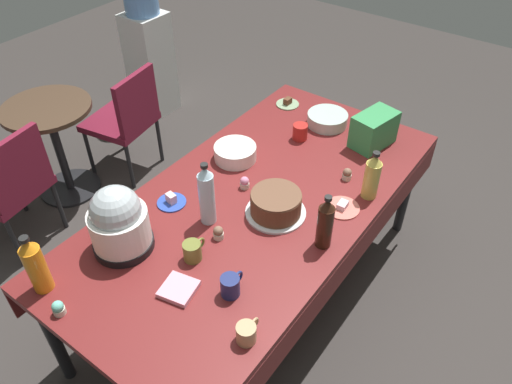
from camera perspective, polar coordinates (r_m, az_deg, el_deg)
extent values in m
plane|color=#383330|center=(3.08, 0.00, -11.35)|extent=(9.00, 9.00, 0.00)
cube|color=maroon|center=(2.54, 0.00, -1.20)|extent=(2.20, 1.10, 0.04)
cylinder|color=black|center=(3.35, 17.06, 0.33)|extent=(0.06, 0.06, 0.71)
cylinder|color=black|center=(2.66, -22.48, -15.12)|extent=(0.06, 0.06, 0.71)
cylinder|color=black|center=(3.65, 3.53, 6.02)|extent=(0.06, 0.06, 0.71)
cube|color=maroon|center=(2.43, 10.52, -8.19)|extent=(2.20, 0.01, 0.18)
cube|color=maroon|center=(2.89, -8.76, 1.47)|extent=(2.20, 0.01, 0.18)
cylinder|color=silver|center=(2.45, 2.28, -2.37)|extent=(0.30, 0.30, 0.01)
cylinder|color=brown|center=(2.41, 2.32, -1.35)|extent=(0.25, 0.25, 0.11)
cylinder|color=brown|center=(2.37, 2.35, -0.33)|extent=(0.25, 0.25, 0.01)
cylinder|color=black|center=(2.36, -15.02, -5.74)|extent=(0.28, 0.28, 0.04)
cylinder|color=white|center=(2.29, -15.46, -3.94)|extent=(0.27, 0.27, 0.17)
sphere|color=#B2BCC1|center=(2.22, -15.92, -2.07)|extent=(0.23, 0.23, 0.23)
cylinder|color=#B2C6BC|center=(3.10, 8.25, 8.33)|extent=(0.25, 0.25, 0.07)
cylinder|color=silver|center=(2.77, -2.42, 4.57)|extent=(0.24, 0.24, 0.08)
cylinder|color=#8CA87F|center=(3.29, 3.67, 10.10)|extent=(0.15, 0.15, 0.01)
cube|color=brown|center=(3.28, 3.68, 10.46)|extent=(0.05, 0.04, 0.04)
cylinder|color=#2D4CB2|center=(2.54, -9.73, -1.19)|extent=(0.15, 0.15, 0.01)
cube|color=beige|center=(2.52, -9.80, -0.71)|extent=(0.05, 0.06, 0.05)
cylinder|color=#E07266|center=(2.51, 9.93, -1.82)|extent=(0.18, 0.18, 0.01)
cube|color=beige|center=(2.50, 9.98, -1.49)|extent=(0.06, 0.05, 0.03)
cylinder|color=beige|center=(2.59, -1.32, 0.79)|extent=(0.05, 0.05, 0.03)
sphere|color=pink|center=(2.57, -1.33, 1.28)|extent=(0.05, 0.05, 0.05)
cylinder|color=beige|center=(2.20, -21.78, -12.63)|extent=(0.05, 0.05, 0.03)
sphere|color=#6BC6B2|center=(2.18, -21.97, -12.17)|extent=(0.05, 0.05, 0.05)
cylinder|color=beige|center=(2.69, 10.44, 1.76)|extent=(0.05, 0.05, 0.03)
sphere|color=brown|center=(2.67, 10.52, 2.24)|extent=(0.05, 0.05, 0.05)
cylinder|color=beige|center=(2.33, -4.36, -5.01)|extent=(0.05, 0.05, 0.03)
sphere|color=brown|center=(2.31, -4.39, -4.51)|extent=(0.05, 0.05, 0.05)
cylinder|color=gold|center=(2.55, 13.19, 1.36)|extent=(0.08, 0.08, 0.21)
cone|color=gold|center=(2.47, 13.63, 3.66)|extent=(0.07, 0.07, 0.05)
cylinder|color=black|center=(2.45, 13.76, 4.29)|extent=(0.04, 0.04, 0.02)
cylinder|color=#33190F|center=(2.24, 7.95, -4.00)|extent=(0.07, 0.07, 0.22)
cone|color=#33190F|center=(2.15, 8.28, -1.40)|extent=(0.07, 0.07, 0.05)
cylinder|color=black|center=(2.13, 8.37, -0.73)|extent=(0.03, 0.03, 0.02)
cylinder|color=orange|center=(2.24, -23.99, -8.13)|extent=(0.08, 0.08, 0.23)
cone|color=orange|center=(2.14, -25.00, -5.61)|extent=(0.08, 0.08, 0.05)
cylinder|color=black|center=(2.12, -25.25, -4.97)|extent=(0.04, 0.04, 0.02)
cylinder|color=silver|center=(2.33, -5.69, -0.80)|extent=(0.08, 0.08, 0.28)
cone|color=silver|center=(2.23, -5.96, 2.35)|extent=(0.07, 0.07, 0.05)
cylinder|color=black|center=(2.21, -6.02, 3.04)|extent=(0.03, 0.03, 0.02)
cylinder|color=#B2231E|center=(2.94, 5.12, 6.94)|extent=(0.09, 0.09, 0.09)
torus|color=#B2231E|center=(2.98, 5.71, 7.50)|extent=(0.06, 0.01, 0.06)
cylinder|color=olive|center=(2.23, -7.38, -6.81)|extent=(0.08, 0.08, 0.09)
torus|color=olive|center=(2.25, -6.48, -5.93)|extent=(0.06, 0.01, 0.06)
cylinder|color=tan|center=(1.96, -1.15, -16.04)|extent=(0.08, 0.08, 0.08)
torus|color=tan|center=(1.98, -0.21, -14.96)|extent=(0.05, 0.01, 0.05)
cylinder|color=navy|center=(2.08, -3.01, -10.82)|extent=(0.08, 0.08, 0.10)
torus|color=navy|center=(2.10, -2.10, -9.83)|extent=(0.06, 0.01, 0.06)
cube|color=#338C4C|center=(2.94, 13.48, 7.03)|extent=(0.29, 0.21, 0.20)
cube|color=pink|center=(2.14, -8.93, -11.02)|extent=(0.17, 0.17, 0.02)
cube|color=maroon|center=(3.48, -27.01, 0.42)|extent=(0.51, 0.51, 0.05)
cube|color=maroon|center=(3.21, -25.91, 2.46)|extent=(0.42, 0.11, 0.40)
cylinder|color=black|center=(3.82, -25.83, 0.33)|extent=(0.03, 0.03, 0.40)
cylinder|color=black|center=(3.57, -21.81, -1.43)|extent=(0.03, 0.03, 0.40)
cylinder|color=black|center=(3.41, -26.09, -5.23)|extent=(0.03, 0.03, 0.40)
cube|color=maroon|center=(3.85, -15.48, 7.86)|extent=(0.51, 0.51, 0.05)
cube|color=maroon|center=(3.62, -13.61, 10.17)|extent=(0.42, 0.11, 0.40)
cylinder|color=black|center=(4.20, -15.38, 7.15)|extent=(0.03, 0.03, 0.40)
cylinder|color=black|center=(3.98, -18.70, 4.32)|extent=(0.03, 0.03, 0.40)
cylinder|color=black|center=(3.99, -11.11, 5.95)|extent=(0.03, 0.03, 0.40)
cylinder|color=black|center=(3.76, -14.38, 2.90)|extent=(0.03, 0.03, 0.40)
cylinder|color=#473323|center=(3.62, -23.14, 8.89)|extent=(0.60, 0.60, 0.03)
cylinder|color=black|center=(3.80, -21.78, 4.44)|extent=(0.06, 0.06, 0.67)
cylinder|color=black|center=(4.00, -20.58, 0.47)|extent=(0.44, 0.44, 0.02)
cube|color=silver|center=(4.58, -12.10, 14.26)|extent=(0.32, 0.32, 0.90)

